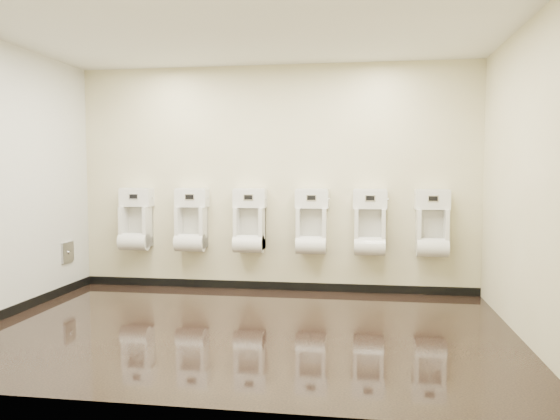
# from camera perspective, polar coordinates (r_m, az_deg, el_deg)

# --- Properties ---
(ground) EXTENTS (5.00, 3.50, 0.00)m
(ground) POSITION_cam_1_polar(r_m,az_deg,el_deg) (5.30, -3.66, -12.27)
(ground) COLOR black
(ground) RESTS_ON ground
(ceiling) EXTENTS (5.00, 3.50, 0.00)m
(ceiling) POSITION_cam_1_polar(r_m,az_deg,el_deg) (5.26, -3.81, 18.49)
(ceiling) COLOR silver
(back_wall) EXTENTS (5.00, 0.02, 2.80)m
(back_wall) POSITION_cam_1_polar(r_m,az_deg,el_deg) (6.81, -0.61, 3.29)
(back_wall) COLOR beige
(back_wall) RESTS_ON ground
(front_wall) EXTENTS (5.00, 0.02, 2.80)m
(front_wall) POSITION_cam_1_polar(r_m,az_deg,el_deg) (3.40, -10.00, 2.52)
(front_wall) COLOR beige
(front_wall) RESTS_ON ground
(right_wall) EXTENTS (0.02, 3.50, 2.80)m
(right_wall) POSITION_cam_1_polar(r_m,az_deg,el_deg) (5.17, 24.48, 2.71)
(right_wall) COLOR beige
(right_wall) RESTS_ON ground
(tile_overlay_left) EXTENTS (0.01, 3.50, 2.80)m
(tile_overlay_left) POSITION_cam_1_polar(r_m,az_deg,el_deg) (6.12, -27.22, 2.77)
(tile_overlay_left) COLOR silver
(tile_overlay_left) RESTS_ON ground
(skirting_back) EXTENTS (5.00, 0.02, 0.10)m
(skirting_back) POSITION_cam_1_polar(r_m,az_deg,el_deg) (6.95, -0.62, -7.92)
(skirting_back) COLOR black
(skirting_back) RESTS_ON ground
(skirting_left) EXTENTS (0.02, 3.50, 0.10)m
(skirting_left) POSITION_cam_1_polar(r_m,az_deg,el_deg) (6.29, -26.77, -9.63)
(skirting_left) COLOR black
(skirting_left) RESTS_ON ground
(access_panel) EXTENTS (0.04, 0.25, 0.25)m
(access_panel) POSITION_cam_1_polar(r_m,az_deg,el_deg) (7.19, -21.31, -4.14)
(access_panel) COLOR #9E9EA3
(access_panel) RESTS_ON left_wall
(urinal_0) EXTENTS (0.41, 0.31, 0.77)m
(urinal_0) POSITION_cam_1_polar(r_m,az_deg,el_deg) (7.21, -14.84, -1.40)
(urinal_0) COLOR white
(urinal_0) RESTS_ON back_wall
(urinal_1) EXTENTS (0.41, 0.31, 0.77)m
(urinal_1) POSITION_cam_1_polar(r_m,az_deg,el_deg) (6.95, -9.26, -1.52)
(urinal_1) COLOR white
(urinal_1) RESTS_ON back_wall
(urinal_2) EXTENTS (0.41, 0.31, 0.77)m
(urinal_2) POSITION_cam_1_polar(r_m,az_deg,el_deg) (6.76, -3.22, -1.62)
(urinal_2) COLOR white
(urinal_2) RESTS_ON back_wall
(urinal_3) EXTENTS (0.41, 0.31, 0.77)m
(urinal_3) POSITION_cam_1_polar(r_m,az_deg,el_deg) (6.65, 3.33, -1.72)
(urinal_3) COLOR white
(urinal_3) RESTS_ON back_wall
(urinal_4) EXTENTS (0.41, 0.31, 0.77)m
(urinal_4) POSITION_cam_1_polar(r_m,az_deg,el_deg) (6.62, 9.37, -1.79)
(urinal_4) COLOR white
(urinal_4) RESTS_ON back_wall
(urinal_5) EXTENTS (0.41, 0.31, 0.77)m
(urinal_5) POSITION_cam_1_polar(r_m,az_deg,el_deg) (6.67, 15.60, -1.84)
(urinal_5) COLOR white
(urinal_5) RESTS_ON back_wall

